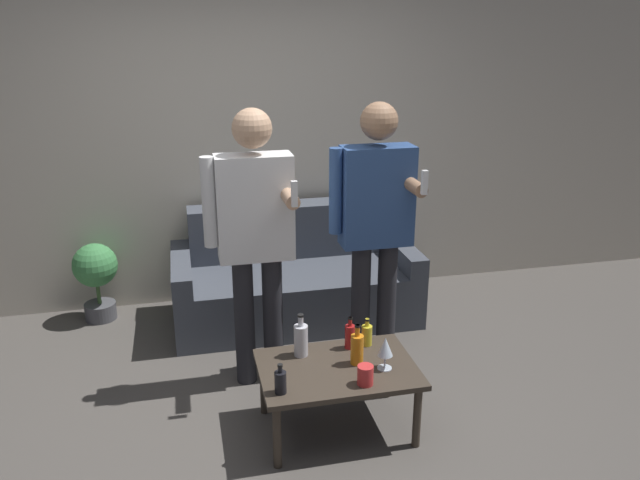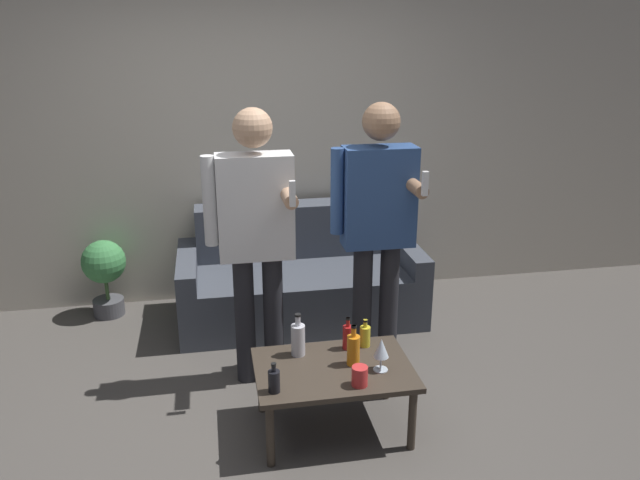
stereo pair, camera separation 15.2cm
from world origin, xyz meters
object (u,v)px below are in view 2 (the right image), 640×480
(coffee_table, at_px, (333,374))
(person_standing_right, at_px, (377,218))
(bottle_orange, at_px, (348,336))
(person_standing_left, at_px, (255,228))
(couch, at_px, (299,279))

(coffee_table, bearing_deg, person_standing_right, 58.65)
(bottle_orange, distance_m, person_standing_right, 0.79)
(person_standing_left, bearing_deg, couch, 66.39)
(bottle_orange, distance_m, person_standing_left, 0.83)
(couch, distance_m, person_standing_right, 1.16)
(person_standing_left, height_order, person_standing_right, person_standing_right)
(coffee_table, height_order, person_standing_left, person_standing_left)
(couch, distance_m, bottle_orange, 1.32)
(couch, distance_m, person_standing_left, 1.21)
(person_standing_right, bearing_deg, coffee_table, -121.35)
(bottle_orange, relative_size, person_standing_right, 0.11)
(bottle_orange, relative_size, person_standing_left, 0.11)
(couch, xyz_separation_m, coffee_table, (-0.04, -1.50, 0.06))
(coffee_table, height_order, bottle_orange, bottle_orange)
(coffee_table, distance_m, bottle_orange, 0.25)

